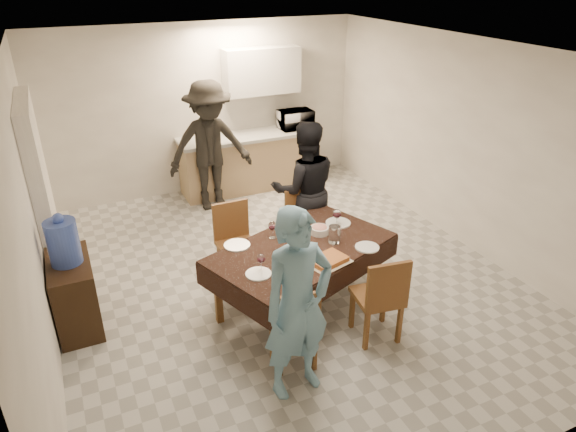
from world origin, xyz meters
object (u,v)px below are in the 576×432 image
object	(u,v)px
person_near	(298,305)
person_far	(305,190)
water_jug	(63,242)
wine_bottle	(295,233)
savoury_tart	(328,260)
console	(75,294)
person_kitchen	(210,147)
dining_table	(302,250)
water_pitcher	(334,234)
microwave	(296,119)

from	to	relation	value
person_near	person_far	size ratio (longest dim) A/B	1.01
person_far	water_jug	bearing A→B (deg)	22.37
wine_bottle	savoury_tart	size ratio (longest dim) A/B	0.74
console	person_kitchen	size ratio (longest dim) A/B	0.42
wine_bottle	savoury_tart	xyz separation A→B (m)	(0.15, -0.43, -0.13)
savoury_tart	person_kitchen	world-z (taller)	person_kitchen
person_far	dining_table	bearing A→B (deg)	76.59
wine_bottle	dining_table	bearing A→B (deg)	-45.00
water_jug	wine_bottle	distance (m)	2.25
wine_bottle	water_pitcher	bearing A→B (deg)	-14.04
console	water_jug	bearing A→B (deg)	0.00
savoury_tart	microwave	world-z (taller)	microwave
water_jug	water_pitcher	world-z (taller)	water_jug
dining_table	console	world-z (taller)	console
water_jug	person_far	distance (m)	2.80
savoury_tart	water_pitcher	bearing A→B (deg)	52.85
console	water_pitcher	size ratio (longest dim) A/B	4.36
person_near	wine_bottle	bearing A→B (deg)	58.78
microwave	person_kitchen	bearing A→B (deg)	15.79
water_pitcher	person_near	xyz separation A→B (m)	(-0.90, -1.00, 0.04)
dining_table	wine_bottle	xyz separation A→B (m)	(-0.05, 0.05, 0.19)
dining_table	person_far	world-z (taller)	person_far
water_pitcher	person_near	world-z (taller)	person_near
water_pitcher	microwave	size ratio (longest dim) A/B	0.34
person_near	console	bearing A→B (deg)	127.59
water_pitcher	microwave	distance (m)	3.52
person_kitchen	microwave	bearing A→B (deg)	15.79
person_near	person_kitchen	bearing A→B (deg)	76.73
dining_table	savoury_tart	size ratio (longest dim) A/B	5.19
dining_table	console	distance (m)	2.33
dining_table	console	bearing A→B (deg)	142.75
water_pitcher	person_kitchen	xyz separation A→B (m)	(-0.46, 2.88, 0.13)
console	person_kitchen	bearing A→B (deg)	45.87
dining_table	console	size ratio (longest dim) A/B	2.65
dining_table	person_near	world-z (taller)	person_near
console	water_pitcher	xyz separation A→B (m)	(2.57, -0.70, 0.45)
water_jug	microwave	bearing A→B (deg)	35.35
wine_bottle	savoury_tart	world-z (taller)	wine_bottle
savoury_tart	person_near	size ratio (longest dim) A/B	0.24
console	wine_bottle	world-z (taller)	wine_bottle
dining_table	water_jug	bearing A→B (deg)	142.75
microwave	person_kitchen	xyz separation A→B (m)	(-1.59, -0.45, -0.10)
dining_table	savoury_tart	xyz separation A→B (m)	(0.10, -0.38, 0.06)
microwave	console	bearing A→B (deg)	35.35
person_near	person_kitchen	world-z (taller)	person_kitchen
dining_table	person_near	bearing A→B (deg)	-138.45
dining_table	water_pitcher	bearing A→B (deg)	-28.93
console	person_near	size ratio (longest dim) A/B	0.47
microwave	person_near	bearing A→B (deg)	64.85
console	person_far	xyz separation A→B (m)	(2.77, 0.40, 0.49)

